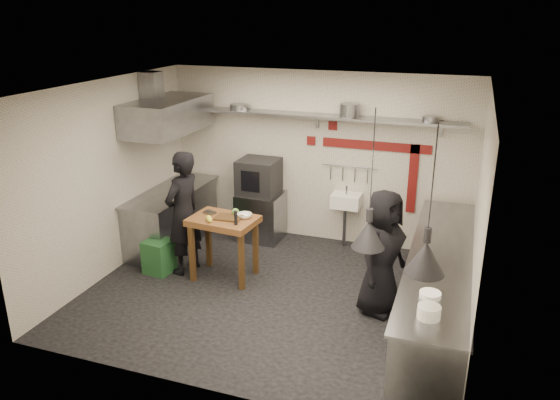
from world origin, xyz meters
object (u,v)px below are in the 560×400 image
(prep_table, at_px, (224,248))
(chef_left, at_px, (183,213))
(green_bin, at_px, (159,256))
(chef_right, at_px, (382,253))
(oven_stand, at_px, (261,216))
(combi_oven, at_px, (259,177))

(prep_table, height_order, chef_left, chef_left)
(green_bin, bearing_deg, chef_right, -0.33)
(prep_table, xyz_separation_m, chef_right, (2.27, -0.20, 0.36))
(oven_stand, distance_m, chef_right, 2.89)
(green_bin, relative_size, prep_table, 0.54)
(green_bin, height_order, prep_table, prep_table)
(oven_stand, relative_size, green_bin, 1.60)
(prep_table, height_order, chef_right, chef_right)
(combi_oven, relative_size, green_bin, 1.27)
(green_bin, distance_m, prep_table, 1.02)
(combi_oven, xyz_separation_m, chef_left, (-0.58, -1.50, -0.17))
(green_bin, bearing_deg, chef_left, 25.63)
(oven_stand, relative_size, chef_right, 0.49)
(chef_left, xyz_separation_m, chef_right, (2.90, -0.19, -0.10))
(prep_table, bearing_deg, oven_stand, 96.28)
(combi_oven, distance_m, chef_right, 2.89)
(chef_left, bearing_deg, chef_right, 98.08)
(chef_right, bearing_deg, oven_stand, 75.95)
(oven_stand, bearing_deg, chef_left, -111.05)
(combi_oven, bearing_deg, chef_right, -35.25)
(green_bin, relative_size, chef_right, 0.30)
(green_bin, xyz_separation_m, prep_table, (0.98, 0.18, 0.21))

